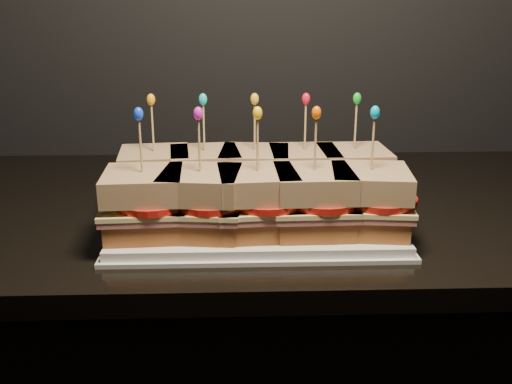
{
  "coord_description": "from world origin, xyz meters",
  "views": [
    {
      "loc": [
        -0.45,
        0.81,
        1.21
      ],
      "look_at": [
        -0.43,
        1.57,
        0.96
      ],
      "focal_mm": 40.0,
      "sensor_mm": 36.0,
      "label": 1
    }
  ],
  "objects": [
    {
      "name": "platter_rim",
      "position": [
        -0.43,
        1.57,
        0.91
      ],
      "size": [
        0.4,
        0.25,
        0.01
      ],
      "primitive_type": "cube",
      "color": "white",
      "rests_on": "granite_slab"
    },
    {
      "name": "sandwich_9_bread_top",
      "position": [
        -0.28,
        1.52,
        0.99
      ],
      "size": [
        0.11,
        0.11,
        0.03
      ],
      "primitive_type": "cube",
      "rotation": [
        0.0,
        0.0,
        -0.12
      ],
      "color": "brown",
      "rests_on": "sandwich_9_tomato"
    },
    {
      "name": "sandwich_6_pick",
      "position": [
        -0.5,
        1.52,
        1.04
      ],
      "size": [
        0.0,
        0.0,
        0.09
      ],
      "primitive_type": "cylinder",
      "color": "tan",
      "rests_on": "sandwich_6_bread_top"
    },
    {
      "name": "sandwich_2_pick",
      "position": [
        -0.43,
        1.63,
        1.04
      ],
      "size": [
        0.0,
        0.0,
        0.09
      ],
      "primitive_type": "cylinder",
      "color": "tan",
      "rests_on": "sandwich_2_bread_top"
    },
    {
      "name": "sandwich_6_cheese",
      "position": [
        -0.5,
        1.52,
        0.96
      ],
      "size": [
        0.12,
        0.12,
        0.01
      ],
      "primitive_type": "cube",
      "rotation": [
        0.0,
        0.0,
        -0.11
      ],
      "color": "#F0DF91",
      "rests_on": "sandwich_6_ham"
    },
    {
      "name": "sandwich_5_ham",
      "position": [
        -0.58,
        1.52,
        0.95
      ],
      "size": [
        0.11,
        0.11,
        0.01
      ],
      "primitive_type": "cube",
      "rotation": [
        0.0,
        0.0,
        0.05
      ],
      "color": "#C45A58",
      "rests_on": "sandwich_5_bread_bot"
    },
    {
      "name": "sandwich_2_cheese",
      "position": [
        -0.43,
        1.63,
        0.96
      ],
      "size": [
        0.12,
        0.11,
        0.01
      ],
      "primitive_type": "cube",
      "rotation": [
        0.0,
        0.0,
        -0.09
      ],
      "color": "#F0DF91",
      "rests_on": "sandwich_2_ham"
    },
    {
      "name": "sandwich_0_pick",
      "position": [
        -0.58,
        1.63,
        1.04
      ],
      "size": [
        0.0,
        0.0,
        0.09
      ],
      "primitive_type": "cylinder",
      "color": "tan",
      "rests_on": "sandwich_0_bread_top"
    },
    {
      "name": "sandwich_3_ham",
      "position": [
        -0.35,
        1.63,
        0.95
      ],
      "size": [
        0.11,
        0.1,
        0.01
      ],
      "primitive_type": "cube",
      "rotation": [
        0.0,
        0.0,
        0.02
      ],
      "color": "#C45A58",
      "rests_on": "sandwich_3_bread_bot"
    },
    {
      "name": "sandwich_8_ham",
      "position": [
        -0.35,
        1.52,
        0.95
      ],
      "size": [
        0.11,
        0.11,
        0.01
      ],
      "primitive_type": "cube",
      "rotation": [
        0.0,
        0.0,
        0.02
      ],
      "color": "#C45A58",
      "rests_on": "sandwich_8_bread_bot"
    },
    {
      "name": "sandwich_8_cheese",
      "position": [
        -0.35,
        1.52,
        0.96
      ],
      "size": [
        0.11,
        0.11,
        0.01
      ],
      "primitive_type": "cube",
      "rotation": [
        0.0,
        0.0,
        0.02
      ],
      "color": "#F0DF91",
      "rests_on": "sandwich_8_ham"
    },
    {
      "name": "sandwich_9_tomato",
      "position": [
        -0.27,
        1.51,
        0.97
      ],
      "size": [
        0.1,
        0.1,
        0.01
      ],
      "primitive_type": "cylinder",
      "color": "red",
      "rests_on": "sandwich_9_cheese"
    },
    {
      "name": "sandwich_4_ham",
      "position": [
        -0.28,
        1.63,
        0.95
      ],
      "size": [
        0.11,
        0.11,
        0.01
      ],
      "primitive_type": "cube",
      "rotation": [
        0.0,
        0.0,
        0.04
      ],
      "color": "#C45A58",
      "rests_on": "sandwich_4_bread_bot"
    },
    {
      "name": "granite_slab",
      "position": [
        -0.5,
        1.7,
        0.89
      ],
      "size": [
        2.54,
        0.63,
        0.03
      ],
      "primitive_type": "cube",
      "color": "black",
      "rests_on": "cabinet"
    },
    {
      "name": "sandwich_7_tomato",
      "position": [
        -0.42,
        1.51,
        0.97
      ],
      "size": [
        0.1,
        0.1,
        0.01
      ],
      "primitive_type": "cylinder",
      "color": "red",
      "rests_on": "sandwich_7_cheese"
    },
    {
      "name": "sandwich_6_bread_top",
      "position": [
        -0.5,
        1.52,
        0.99
      ],
      "size": [
        0.11,
        0.11,
        0.03
      ],
      "primitive_type": "cube",
      "rotation": [
        0.0,
        0.0,
        -0.11
      ],
      "color": "brown",
      "rests_on": "sandwich_6_tomato"
    },
    {
      "name": "sandwich_0_bread_bot",
      "position": [
        -0.58,
        1.63,
        0.94
      ],
      "size": [
        0.11,
        0.11,
        0.03
      ],
      "primitive_type": "cube",
      "rotation": [
        0.0,
        0.0,
        0.1
      ],
      "color": "brown",
      "rests_on": "platter"
    },
    {
      "name": "sandwich_1_frill",
      "position": [
        -0.5,
        1.63,
        1.08
      ],
      "size": [
        0.01,
        0.01,
        0.02
      ],
      "primitive_type": "ellipsoid",
      "color": "#11BCBA",
      "rests_on": "sandwich_1_pick"
    },
    {
      "name": "sandwich_2_tomato",
      "position": [
        -0.42,
        1.62,
        0.97
      ],
      "size": [
        0.1,
        0.1,
        0.01
      ],
      "primitive_type": "cylinder",
      "color": "red",
      "rests_on": "sandwich_2_cheese"
    },
    {
      "name": "sandwich_8_bread_bot",
      "position": [
        -0.35,
        1.52,
        0.94
      ],
      "size": [
        0.1,
        0.1,
        0.03
      ],
      "primitive_type": "cube",
      "rotation": [
        0.0,
        0.0,
        0.02
      ],
      "color": "brown",
      "rests_on": "platter"
    },
    {
      "name": "sandwich_4_frill",
      "position": [
        -0.28,
        1.63,
        1.08
      ],
      "size": [
        0.01,
        0.01,
        0.02
      ],
      "primitive_type": "ellipsoid",
      "color": "green",
      "rests_on": "sandwich_4_pick"
    },
    {
      "name": "sandwich_0_bread_top",
      "position": [
        -0.58,
        1.63,
        0.99
      ],
      "size": [
        0.11,
        0.11,
        0.03
      ],
      "primitive_type": "cube",
      "rotation": [
        0.0,
        0.0,
        0.1
      ],
      "color": "brown",
      "rests_on": "sandwich_0_tomato"
    },
    {
      "name": "sandwich_3_frill",
      "position": [
        -0.35,
        1.63,
        1.08
      ],
      "size": [
        0.01,
        0.01,
        0.02
      ],
      "primitive_type": "ellipsoid",
      "color": "red",
      "rests_on": "sandwich_3_pick"
    },
    {
      "name": "sandwich_7_frill",
      "position": [
        -0.43,
        1.52,
        1.08
      ],
      "size": [
        0.01,
        0.01,
        0.02
      ],
      "primitive_type": "ellipsoid",
      "color": "yellow",
      "rests_on": "sandwich_7_pick"
    },
    {
      "name": "sandwich_7_pick",
      "position": [
        -0.43,
        1.52,
        1.04
      ],
      "size": [
        0.0,
        0.0,
        0.09
      ],
      "primitive_type": "cylinder",
      "color": "tan",
      "rests_on": "sandwich_7_bread_top"
    },
    {
      "name": "sandwich_9_cheese",
      "position": [
        -0.28,
        1.52,
        0.96
      ],
      "size": [
        0.12,
        0.12,
        0.01
      ],
      "primitive_type": "cube",
      "rotation": [
        0.0,
        0.0,
        -0.12
      ],
      "color": "#F0DF91",
      "rests_on": "sandwich_9_ham"
    },
    {
      "name": "sandwich_4_bread_bot",
      "position": [
        -0.28,
        1.63,
        0.94
      ],
      "size": [
        0.1,
        0.1,
        0.03
      ],
      "primitive_type": "cube",
      "rotation": [
        0.0,
        0.0,
        0.04
      ],
      "color": "brown",
      "rests_on": "platter"
    },
    {
      "name": "sandwich_3_cheese",
      "position": [
        -0.35,
        1.63,
        0.96
      ],
      "size": [
        0.11,
        0.11,
        0.01
      ],
      "primitive_type": "cube",
      "rotation": [
        0.0,
        0.0,
        0.02
      ],
      "color": "#F0DF91",
      "rests_on": "sandwich_3_ham"
    },
    {
      "name": "sandwich_5_bread_top",
      "position": [
        -0.58,
        1.52,
        0.99
      ],
      "size": [
        0.1,
        0.1,
        0.03
      ],
      "primitive_type": "cube",
      "rotation": [
        0.0,
        0.0,
        0.05
      ],
      "color": "brown",
      "rests_on": "sandwich_5_tomato"
    },
    {
      "name": "sandwich_5_tomato",
      "position": [
        -0.56,
        1.51,
        0.97
      ],
      "size": [
        0.1,
        0.1,
        0.01
      ],
      "primitive_type": "cylinder",
      "color": "red",
      "rests_on": "sandwich_5_cheese"
    },
    {
      "name": "sandwich_9_frill",
      "position": [
        -0.28,
        1.52,
        1.08
      ],
      "size": [
        0.01,
        0.01,
        0.02
      ],
      "primitive_type": "ellipsoid",
      "color": "#0499C5",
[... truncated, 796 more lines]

